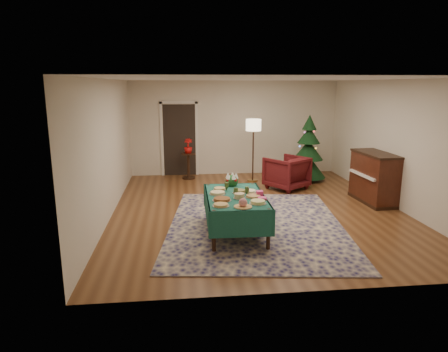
{
  "coord_description": "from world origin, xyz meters",
  "views": [
    {
      "loc": [
        -1.58,
        -8.01,
        2.6
      ],
      "look_at": [
        -0.76,
        -0.6,
        0.88
      ],
      "focal_mm": 32.0,
      "sensor_mm": 36.0,
      "label": 1
    }
  ],
  "objects": [
    {
      "name": "platter_0",
      "position": [
        -0.96,
        -1.94,
        0.71
      ],
      "size": [
        0.27,
        0.27,
        0.04
      ],
      "color": "silver",
      "rests_on": "buffet_table"
    },
    {
      "name": "potted_plant",
      "position": [
        -1.37,
        2.97,
        0.84
      ],
      "size": [
        0.23,
        0.41,
        0.23
      ],
      "primitive_type": "imported",
      "color": "red",
      "rests_on": "side_table"
    },
    {
      "name": "goblet_0",
      "position": [
        -0.76,
        -1.02,
        0.78
      ],
      "size": [
        0.07,
        0.07,
        0.16
      ],
      "color": "#2D471E",
      "rests_on": "buffet_table"
    },
    {
      "name": "gift_box",
      "position": [
        -0.23,
        -1.41,
        0.74
      ],
      "size": [
        0.11,
        0.11,
        0.09
      ],
      "primitive_type": "cube",
      "rotation": [
        0.0,
        0.0,
        -0.02
      ],
      "color": "#DA3C82",
      "rests_on": "buffet_table"
    },
    {
      "name": "napkin_stack",
      "position": [
        -0.23,
        -1.63,
        0.71
      ],
      "size": [
        0.14,
        0.14,
        0.04
      ],
      "primitive_type": "cube",
      "rotation": [
        0.0,
        0.0,
        -0.02
      ],
      "color": "#E33F7B",
      "rests_on": "buffet_table"
    },
    {
      "name": "rug",
      "position": [
        -0.2,
        -0.99,
        0.01
      ],
      "size": [
        3.69,
        4.56,
        0.02
      ],
      "primitive_type": "cube",
      "rotation": [
        0.0,
        0.0,
        -0.12
      ],
      "color": "#141244",
      "rests_on": "ground"
    },
    {
      "name": "goblet_2",
      "position": [
        -0.65,
        -1.43,
        0.78
      ],
      "size": [
        0.07,
        0.07,
        0.16
      ],
      "color": "#2D471E",
      "rests_on": "buffet_table"
    },
    {
      "name": "floor_lamp",
      "position": [
        0.38,
        2.51,
        1.43
      ],
      "size": [
        0.41,
        0.41,
        1.69
      ],
      "color": "#A57F3F",
      "rests_on": "ground"
    },
    {
      "name": "buffet_table",
      "position": [
        -0.64,
        -1.34,
        0.56
      ],
      "size": [
        1.08,
        1.8,
        0.69
      ],
      "color": "black",
      "rests_on": "ground"
    },
    {
      "name": "platter_3",
      "position": [
        -0.91,
        -1.63,
        0.72
      ],
      "size": [
        0.32,
        0.32,
        0.05
      ],
      "color": "silver",
      "rests_on": "buffet_table"
    },
    {
      "name": "doorway",
      "position": [
        -1.6,
        3.48,
        1.1
      ],
      "size": [
        1.08,
        0.04,
        2.16
      ],
      "color": "black",
      "rests_on": "ground"
    },
    {
      "name": "room_shell",
      "position": [
        0.0,
        0.0,
        1.35
      ],
      "size": [
        7.0,
        7.0,
        7.0
      ],
      "color": "#593319",
      "rests_on": "ground"
    },
    {
      "name": "platter_6",
      "position": [
        -0.94,
        -1.22,
        0.72
      ],
      "size": [
        0.3,
        0.3,
        0.05
      ],
      "color": "silver",
      "rests_on": "buffet_table"
    },
    {
      "name": "piano",
      "position": [
        2.71,
        0.23,
        0.55
      ],
      "size": [
        0.68,
        1.33,
        1.13
      ],
      "color": "black",
      "rests_on": "ground"
    },
    {
      "name": "platter_8",
      "position": [
        -0.35,
        -1.15,
        0.71
      ],
      "size": [
        0.26,
        0.26,
        0.04
      ],
      "color": "silver",
      "rests_on": "buffet_table"
    },
    {
      "name": "armchair",
      "position": [
        1.07,
        1.59,
        0.46
      ],
      "size": [
        1.21,
        1.19,
        0.92
      ],
      "primitive_type": "imported",
      "rotation": [
        0.0,
        0.0,
        3.75
      ],
      "color": "#4D1012",
      "rests_on": "ground"
    },
    {
      "name": "side_table",
      "position": [
        -1.37,
        2.97,
        0.35
      ],
      "size": [
        0.41,
        0.41,
        0.72
      ],
      "color": "black",
      "rests_on": "ground"
    },
    {
      "name": "goblet_1",
      "position": [
        -0.44,
        -1.37,
        0.78
      ],
      "size": [
        0.07,
        0.07,
        0.16
      ],
      "color": "#2D471E",
      "rests_on": "buffet_table"
    },
    {
      "name": "platter_5",
      "position": [
        -0.35,
        -1.48,
        0.71
      ],
      "size": [
        0.28,
        0.28,
        0.04
      ],
      "color": "silver",
      "rests_on": "buffet_table"
    },
    {
      "name": "platter_9",
      "position": [
        -0.88,
        -0.92,
        0.71
      ],
      "size": [
        0.24,
        0.24,
        0.04
      ],
      "color": "silver",
      "rests_on": "buffet_table"
    },
    {
      "name": "platter_2",
      "position": [
        -0.34,
        -1.87,
        0.72
      ],
      "size": [
        0.28,
        0.28,
        0.06
      ],
      "color": "silver",
      "rests_on": "buffet_table"
    },
    {
      "name": "platter_1",
      "position": [
        -0.62,
        -2.04,
        0.75
      ],
      "size": [
        0.3,
        0.3,
        0.15
      ],
      "color": "silver",
      "rests_on": "buffet_table"
    },
    {
      "name": "centerpiece",
      "position": [
        -0.62,
        -0.65,
        0.81
      ],
      "size": [
        0.25,
        0.25,
        0.29
      ],
      "color": "#1E4C1E",
      "rests_on": "buffet_table"
    },
    {
      "name": "platter_7",
      "position": [
        -0.56,
        -1.21,
        0.72
      ],
      "size": [
        0.24,
        0.24,
        0.07
      ],
      "color": "silver",
      "rests_on": "buffet_table"
    },
    {
      "name": "christmas_tree",
      "position": [
        1.9,
        2.44,
        0.81
      ],
      "size": [
        1.14,
        1.14,
        1.8
      ],
      "color": "black",
      "rests_on": "ground"
    },
    {
      "name": "platter_4",
      "position": [
        -0.6,
        -1.54,
        0.74
      ],
      "size": [
        0.2,
        0.2,
        0.09
      ],
      "color": "silver",
      "rests_on": "buffet_table"
    }
  ]
}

